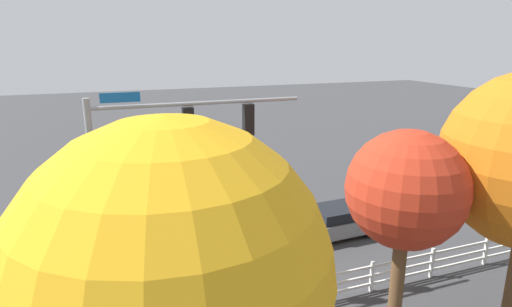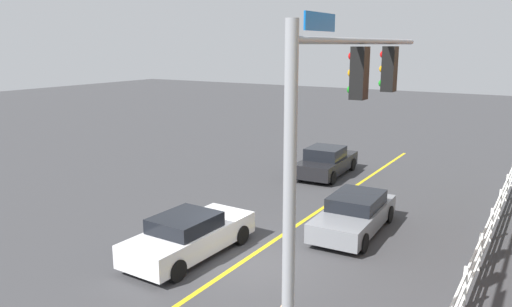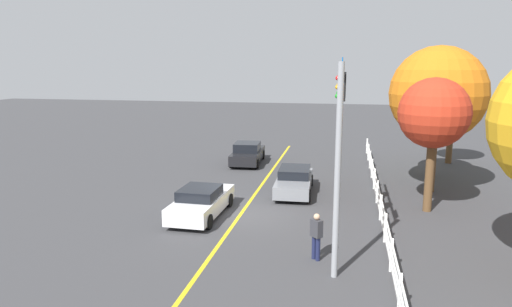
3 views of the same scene
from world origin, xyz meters
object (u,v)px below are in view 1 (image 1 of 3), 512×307
(car_1, at_px, (398,178))
(tree_2, at_px, (172,277))
(pedestrian, at_px, (143,271))
(car_0, at_px, (211,206))
(car_2, at_px, (334,222))
(tree_4, at_px, (406,191))

(car_1, xyz_separation_m, tree_2, (15.13, 13.26, 4.34))
(pedestrian, bearing_deg, tree_2, 132.91)
(tree_2, bearing_deg, car_0, -106.49)
(tree_2, bearing_deg, car_2, -132.45)
(car_2, relative_size, tree_2, 0.63)
(tree_2, bearing_deg, car_1, -138.77)
(car_0, distance_m, pedestrian, 6.56)
(car_1, height_order, car_2, car_1)
(car_2, bearing_deg, tree_4, 71.43)
(tree_2, bearing_deg, tree_4, -156.88)
(car_2, xyz_separation_m, tree_2, (8.48, 9.27, 4.37))
(tree_2, relative_size, tree_4, 1.20)
(car_0, bearing_deg, car_1, 3.14)
(car_0, relative_size, tree_4, 0.76)
(pedestrian, bearing_deg, car_0, -81.01)
(car_1, height_order, tree_4, tree_4)
(car_2, distance_m, pedestrian, 8.56)
(car_0, relative_size, tree_2, 0.63)
(car_0, height_order, tree_2, tree_2)
(car_1, bearing_deg, pedestrian, -162.38)
(car_2, bearing_deg, tree_2, 45.36)
(pedestrian, distance_m, tree_4, 8.81)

